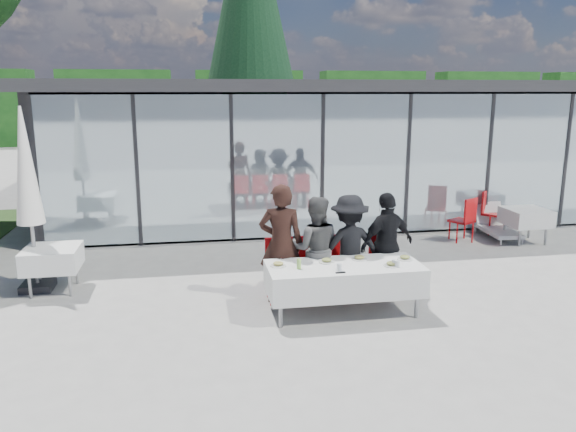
# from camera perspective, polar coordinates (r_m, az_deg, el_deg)

# --- Properties ---
(ground) EXTENTS (90.00, 90.00, 0.00)m
(ground) POSITION_cam_1_polar(r_m,az_deg,el_deg) (8.56, 2.87, -9.57)
(ground) COLOR gray
(ground) RESTS_ON ground
(pavilion) EXTENTS (14.80, 8.80, 3.44)m
(pavilion) POSITION_cam_1_polar(r_m,az_deg,el_deg) (16.37, 3.49, 8.84)
(pavilion) COLOR gray
(pavilion) RESTS_ON ground
(treeline) EXTENTS (62.50, 2.00, 4.40)m
(treeline) POSITION_cam_1_polar(r_m,az_deg,el_deg) (35.73, -10.49, 10.83)
(treeline) COLOR #133D14
(treeline) RESTS_ON ground
(dining_table) EXTENTS (2.26, 0.96, 0.75)m
(dining_table) POSITION_cam_1_polar(r_m,az_deg,el_deg) (8.31, 5.72, -6.34)
(dining_table) COLOR silver
(dining_table) RESTS_ON ground
(diner_a) EXTENTS (0.81, 0.81, 1.87)m
(diner_a) POSITION_cam_1_polar(r_m,az_deg,el_deg) (8.61, -0.70, -2.84)
(diner_a) COLOR black
(diner_a) RESTS_ON ground
(diner_chair_a) EXTENTS (0.44, 0.44, 0.97)m
(diner_chair_a) POSITION_cam_1_polar(r_m,az_deg,el_deg) (8.84, -0.82, -5.12)
(diner_chair_a) COLOR #B70C0F
(diner_chair_a) RESTS_ON ground
(diner_b) EXTENTS (0.96, 0.96, 1.65)m
(diner_b) POSITION_cam_1_polar(r_m,az_deg,el_deg) (8.74, 2.78, -3.35)
(diner_b) COLOR #535353
(diner_b) RESTS_ON ground
(diner_chair_b) EXTENTS (0.44, 0.44, 0.97)m
(diner_chair_b) POSITION_cam_1_polar(r_m,az_deg,el_deg) (8.93, 2.60, -4.93)
(diner_chair_b) COLOR #B70C0F
(diner_chair_b) RESTS_ON ground
(diner_c) EXTENTS (1.12, 1.12, 1.66)m
(diner_c) POSITION_cam_1_polar(r_m,az_deg,el_deg) (8.87, 6.22, -3.15)
(diner_c) COLOR black
(diner_c) RESTS_ON ground
(diner_chair_c) EXTENTS (0.44, 0.44, 0.97)m
(diner_chair_c) POSITION_cam_1_polar(r_m,az_deg,el_deg) (9.06, 5.97, -4.73)
(diner_chair_c) COLOR #B70C0F
(diner_chair_c) RESTS_ON ground
(diner_d) EXTENTS (1.25, 1.25, 1.68)m
(diner_d) POSITION_cam_1_polar(r_m,az_deg,el_deg) (9.06, 10.00, -2.87)
(diner_d) COLOR black
(diner_d) RESTS_ON ground
(diner_chair_d) EXTENTS (0.44, 0.44, 0.97)m
(diner_chair_d) POSITION_cam_1_polar(r_m,az_deg,el_deg) (9.25, 9.69, -4.48)
(diner_chair_d) COLOR #B70C0F
(diner_chair_d) RESTS_ON ground
(plate_a) EXTENTS (0.23, 0.23, 0.07)m
(plate_a) POSITION_cam_1_polar(r_m,az_deg,el_deg) (8.13, -1.00, -4.93)
(plate_a) COLOR silver
(plate_a) RESTS_ON dining_table
(plate_b) EXTENTS (0.23, 0.23, 0.07)m
(plate_b) POSITION_cam_1_polar(r_m,az_deg,el_deg) (8.32, 3.94, -4.56)
(plate_b) COLOR silver
(plate_b) RESTS_ON dining_table
(plate_c) EXTENTS (0.23, 0.23, 0.07)m
(plate_c) POSITION_cam_1_polar(r_m,az_deg,el_deg) (8.51, 7.27, -4.24)
(plate_c) COLOR silver
(plate_c) RESTS_ON dining_table
(plate_d) EXTENTS (0.23, 0.23, 0.07)m
(plate_d) POSITION_cam_1_polar(r_m,az_deg,el_deg) (8.62, 11.79, -4.18)
(plate_d) COLOR silver
(plate_d) RESTS_ON dining_table
(plate_extra) EXTENTS (0.23, 0.23, 0.07)m
(plate_extra) POSITION_cam_1_polar(r_m,az_deg,el_deg) (8.28, 10.48, -4.84)
(plate_extra) COLOR silver
(plate_extra) RESTS_ON dining_table
(juice_bottle) EXTENTS (0.06, 0.06, 0.15)m
(juice_bottle) POSITION_cam_1_polar(r_m,az_deg,el_deg) (8.00, 1.12, -4.88)
(juice_bottle) COLOR #8BC752
(juice_bottle) RESTS_ON dining_table
(drinking_glasses) EXTENTS (0.93, 0.13, 0.10)m
(drinking_glasses) POSITION_cam_1_polar(r_m,az_deg,el_deg) (8.14, 9.04, -4.91)
(drinking_glasses) COLOR silver
(drinking_glasses) RESTS_ON dining_table
(folded_eyeglasses) EXTENTS (0.14, 0.03, 0.01)m
(folded_eyeglasses) POSITION_cam_1_polar(r_m,az_deg,el_deg) (7.88, 5.36, -5.74)
(folded_eyeglasses) COLOR black
(folded_eyeglasses) RESTS_ON dining_table
(spare_table_left) EXTENTS (0.86, 0.86, 0.74)m
(spare_table_left) POSITION_cam_1_polar(r_m,az_deg,el_deg) (9.93, -22.83, -4.01)
(spare_table_left) COLOR silver
(spare_table_left) RESTS_ON ground
(spare_table_right) EXTENTS (0.86, 0.86, 0.74)m
(spare_table_right) POSITION_cam_1_polar(r_m,az_deg,el_deg) (13.14, 23.03, -0.12)
(spare_table_right) COLOR silver
(spare_table_right) RESTS_ON ground
(spare_chair_a) EXTENTS (0.62, 0.62, 0.97)m
(spare_chair_a) POSITION_cam_1_polar(r_m,az_deg,el_deg) (13.75, 19.83, 0.60)
(spare_chair_a) COLOR #B70C0F
(spare_chair_a) RESTS_ON ground
(spare_chair_b) EXTENTS (0.60, 0.60, 0.97)m
(spare_chair_b) POSITION_cam_1_polar(r_m,az_deg,el_deg) (12.73, 17.58, -0.17)
(spare_chair_b) COLOR #B70C0F
(spare_chair_b) RESTS_ON ground
(market_umbrella) EXTENTS (0.50, 0.50, 3.00)m
(market_umbrella) POSITION_cam_1_polar(r_m,az_deg,el_deg) (9.84, -25.02, 3.66)
(market_umbrella) COLOR black
(market_umbrella) RESTS_ON ground
(lounger) EXTENTS (0.70, 1.38, 0.72)m
(lounger) POSITION_cam_1_polar(r_m,az_deg,el_deg) (13.47, 20.30, -0.90)
(lounger) COLOR silver
(lounger) RESTS_ON ground
(conifer_tree) EXTENTS (4.00, 4.00, 10.50)m
(conifer_tree) POSITION_cam_1_polar(r_m,az_deg,el_deg) (21.02, -3.88, 20.18)
(conifer_tree) COLOR #382316
(conifer_tree) RESTS_ON ground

